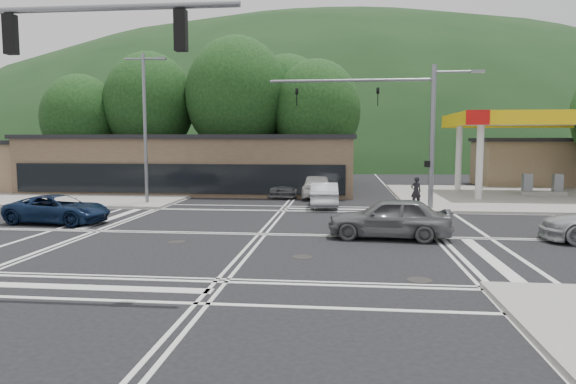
# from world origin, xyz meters

# --- Properties ---
(ground) EXTENTS (120.00, 120.00, 0.00)m
(ground) POSITION_xyz_m (0.00, 0.00, 0.00)
(ground) COLOR black
(ground) RESTS_ON ground
(sidewalk_ne) EXTENTS (16.00, 16.00, 0.15)m
(sidewalk_ne) POSITION_xyz_m (15.00, 15.00, 0.07)
(sidewalk_ne) COLOR gray
(sidewalk_ne) RESTS_ON ground
(sidewalk_nw) EXTENTS (16.00, 16.00, 0.15)m
(sidewalk_nw) POSITION_xyz_m (-15.00, 15.00, 0.07)
(sidewalk_nw) COLOR gray
(sidewalk_nw) RESTS_ON ground
(gas_station_canopy) EXTENTS (12.32, 8.34, 5.75)m
(gas_station_canopy) POSITION_xyz_m (16.99, 15.99, 5.04)
(gas_station_canopy) COLOR silver
(gas_station_canopy) RESTS_ON ground
(convenience_store) EXTENTS (10.00, 6.00, 3.80)m
(convenience_store) POSITION_xyz_m (20.00, 25.00, 1.90)
(convenience_store) COLOR #846B4F
(convenience_store) RESTS_ON ground
(commercial_row) EXTENTS (24.00, 8.00, 4.00)m
(commercial_row) POSITION_xyz_m (-8.00, 17.00, 2.00)
(commercial_row) COLOR brown
(commercial_row) RESTS_ON ground
(hill_north) EXTENTS (252.00, 126.00, 140.00)m
(hill_north) POSITION_xyz_m (0.00, 90.00, 0.00)
(hill_north) COLOR #173216
(hill_north) RESTS_ON ground
(tree_n_a) EXTENTS (8.00, 8.00, 11.75)m
(tree_n_a) POSITION_xyz_m (-14.00, 24.00, 7.14)
(tree_n_a) COLOR #382619
(tree_n_a) RESTS_ON ground
(tree_n_b) EXTENTS (9.00, 9.00, 12.98)m
(tree_n_b) POSITION_xyz_m (-6.00, 24.00, 7.79)
(tree_n_b) COLOR #382619
(tree_n_b) RESTS_ON ground
(tree_n_c) EXTENTS (7.60, 7.60, 10.87)m
(tree_n_c) POSITION_xyz_m (1.00, 24.00, 6.49)
(tree_n_c) COLOR #382619
(tree_n_c) RESTS_ON ground
(tree_n_d) EXTENTS (6.80, 6.80, 9.76)m
(tree_n_d) POSITION_xyz_m (-20.00, 23.00, 5.84)
(tree_n_d) COLOR #382619
(tree_n_d) RESTS_ON ground
(tree_n_e) EXTENTS (8.40, 8.40, 11.98)m
(tree_n_e) POSITION_xyz_m (-2.00, 28.00, 7.14)
(tree_n_e) COLOR #382619
(tree_n_e) RESTS_ON ground
(streetlight_nw) EXTENTS (2.50, 0.25, 9.00)m
(streetlight_nw) POSITION_xyz_m (-8.44, 9.00, 5.05)
(streetlight_nw) COLOR slate
(streetlight_nw) RESTS_ON ground
(signal_mast_ne) EXTENTS (11.65, 0.30, 8.00)m
(signal_mast_ne) POSITION_xyz_m (6.95, 8.20, 5.07)
(signal_mast_ne) COLOR slate
(signal_mast_ne) RESTS_ON ground
(car_blue_west) EXTENTS (5.01, 2.67, 1.34)m
(car_blue_west) POSITION_xyz_m (-10.01, 1.82, 0.67)
(car_blue_west) COLOR #0D1C3A
(car_blue_west) RESTS_ON ground
(car_grey_center) EXTENTS (5.01, 2.38, 1.66)m
(car_grey_center) POSITION_xyz_m (5.19, -0.30, 0.83)
(car_grey_center) COLOR slate
(car_grey_center) RESTS_ON ground
(car_queue_a) EXTENTS (1.79, 4.53, 1.47)m
(car_queue_a) POSITION_xyz_m (2.23, 9.00, 0.73)
(car_queue_a) COLOR silver
(car_queue_a) RESTS_ON ground
(car_queue_b) EXTENTS (2.50, 5.20, 1.71)m
(car_queue_b) POSITION_xyz_m (1.51, 14.00, 0.86)
(car_queue_b) COLOR white
(car_queue_b) RESTS_ON ground
(car_northbound) EXTENTS (2.51, 5.16, 1.45)m
(car_northbound) POSITION_xyz_m (-0.50, 14.80, 0.72)
(car_northbound) COLOR slate
(car_northbound) RESTS_ON ground
(pedestrian) EXTENTS (0.68, 0.52, 1.68)m
(pedestrian) POSITION_xyz_m (7.50, 8.95, 0.99)
(pedestrian) COLOR black
(pedestrian) RESTS_ON sidewalk_ne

